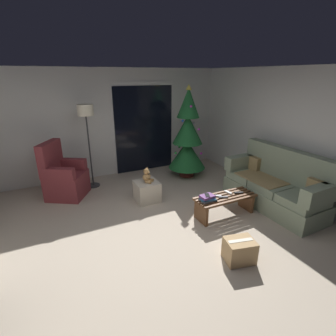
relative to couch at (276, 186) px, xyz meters
name	(u,v)px	position (x,y,z in m)	size (l,w,h in m)	color
ground_plane	(165,239)	(-2.32, -0.05, -0.40)	(7.00, 7.00, 0.00)	#B2A38E
wall_back	(109,124)	(-2.32, 3.01, 0.85)	(5.72, 0.12, 2.50)	silver
wall_right	(307,139)	(0.54, -0.05, 0.85)	(0.12, 6.00, 2.50)	silver
patio_door_frame	(144,127)	(-1.47, 2.94, 0.70)	(1.60, 0.02, 2.20)	silver
patio_door_glass	(144,130)	(-1.47, 2.92, 0.65)	(1.50, 0.02, 2.10)	black
couch	(276,186)	(0.00, 0.00, 0.00)	(0.82, 1.95, 1.08)	gray
coffee_table	(225,202)	(-1.07, 0.12, -0.15)	(1.10, 0.40, 0.37)	brown
remote_graphite	(223,197)	(-1.14, 0.09, -0.02)	(0.04, 0.16, 0.02)	#333338
remote_white	(228,192)	(-0.95, 0.20, -0.02)	(0.04, 0.16, 0.02)	silver
remote_silver	(217,196)	(-1.21, 0.17, -0.02)	(0.04, 0.16, 0.02)	#ADADB2
remote_black	(239,193)	(-0.79, 0.11, -0.02)	(0.04, 0.16, 0.02)	black
book_stack	(207,198)	(-1.44, 0.12, 0.01)	(0.29, 0.23, 0.09)	#4C4C51
cell_phone	(207,195)	(-1.45, 0.13, 0.07)	(0.07, 0.14, 0.01)	black
christmas_tree	(187,138)	(-0.73, 2.04, 0.54)	(0.88, 0.88, 2.15)	#4C1E19
armchair	(64,178)	(-3.51, 2.15, 0.00)	(0.94, 0.94, 1.13)	maroon
floor_lamp	(86,118)	(-2.91, 2.41, 1.11)	(0.32, 0.32, 1.78)	#2D2D30
ottoman	(147,191)	(-2.09, 1.24, -0.20)	(0.44, 0.44, 0.39)	beige
teddy_bear_honey	(147,176)	(-2.08, 1.23, 0.12)	(0.21, 0.22, 0.29)	tan
cardboard_box_taped_mid_floor	(239,250)	(-1.63, -0.92, -0.24)	(0.44, 0.38, 0.31)	tan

